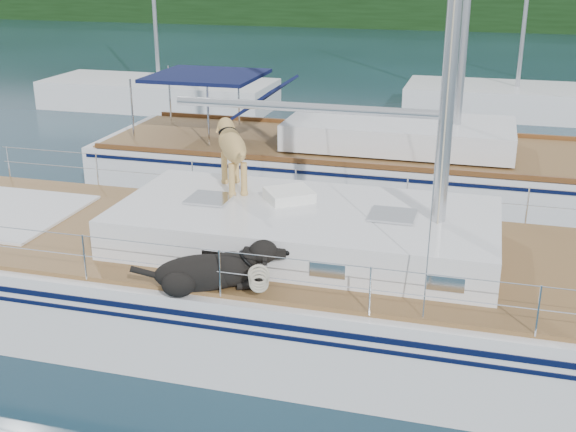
% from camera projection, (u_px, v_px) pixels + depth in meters
% --- Properties ---
extents(ground, '(120.00, 120.00, 0.00)m').
position_uv_depth(ground, '(252.00, 318.00, 10.71)').
color(ground, black).
rests_on(ground, ground).
extents(shore_bank, '(92.00, 1.00, 1.20)m').
position_uv_depth(shore_bank, '(451.00, 19.00, 52.32)').
color(shore_bank, '#595147').
rests_on(shore_bank, ground).
extents(main_sailboat, '(12.00, 4.10, 14.01)m').
position_uv_depth(main_sailboat, '(257.00, 277.00, 10.45)').
color(main_sailboat, white).
rests_on(main_sailboat, ground).
extents(neighbor_sailboat, '(11.00, 3.50, 13.30)m').
position_uv_depth(neighbor_sailboat, '(348.00, 166.00, 16.10)').
color(neighbor_sailboat, white).
rests_on(neighbor_sailboat, ground).
extents(bg_boat_west, '(8.00, 3.00, 11.65)m').
position_uv_depth(bg_boat_west, '(160.00, 95.00, 25.24)').
color(bg_boat_west, white).
rests_on(bg_boat_west, ground).
extents(bg_boat_center, '(7.20, 3.00, 11.65)m').
position_uv_depth(bg_boat_center, '(516.00, 102.00, 24.03)').
color(bg_boat_center, white).
rests_on(bg_boat_center, ground).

